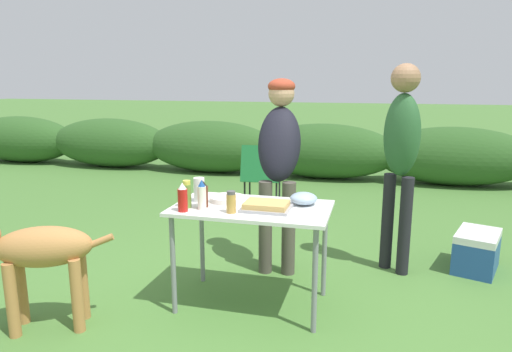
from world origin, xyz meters
The scene contains 17 objects.
ground_plane centered at (0.00, 0.00, 0.00)m, with size 60.00×60.00×0.00m, color #477533.
shrub_hedge centered at (0.00, 4.53, 0.45)m, with size 14.40×0.90×0.91m.
folding_table centered at (0.00, 0.00, 0.66)m, with size 1.10×0.64×0.74m.
food_tray centered at (0.12, -0.06, 0.77)m, with size 0.33×0.25×0.06m.
plate_stack centered at (-0.21, 0.09, 0.76)m, with size 0.26×0.26×0.04m, color white.
mixing_bowl centered at (0.34, 0.15, 0.78)m, with size 0.19×0.19×0.09m, color #99B2CC.
paper_cup_stack centered at (-0.41, 0.03, 0.83)m, with size 0.08×0.08×0.18m, color white.
mayo_bottle centered at (-0.31, -0.16, 0.84)m, with size 0.06×0.06×0.21m.
ketchup_bottle centered at (-0.42, -0.23, 0.83)m, with size 0.07×0.07×0.20m.
bbq_sauce_bottle centered at (-0.33, -0.09, 0.83)m, with size 0.07×0.07×0.19m.
spice_jar centered at (-0.09, -0.18, 0.81)m, with size 0.06×0.06×0.15m.
relish_jar centered at (-0.43, -0.14, 0.83)m, with size 0.06×0.06×0.19m.
standing_person_in_olive_jacket centered at (0.04, 0.70, 1.02)m, with size 0.40×0.51×1.62m.
standing_person_in_dark_puffer centered at (1.02, 0.89, 1.08)m, with size 0.39×0.38×1.74m.
dog centered at (-1.26, -0.67, 0.52)m, with size 0.90×0.50×0.76m.
camp_chair_green_behind_table centered at (-0.55, 2.45, 0.47)m, with size 0.53×0.64×0.83m.
cooler_box centered at (1.71, 1.08, 0.17)m, with size 0.46×0.56×0.34m.
Camera 1 is at (0.82, -2.98, 1.61)m, focal length 32.00 mm.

